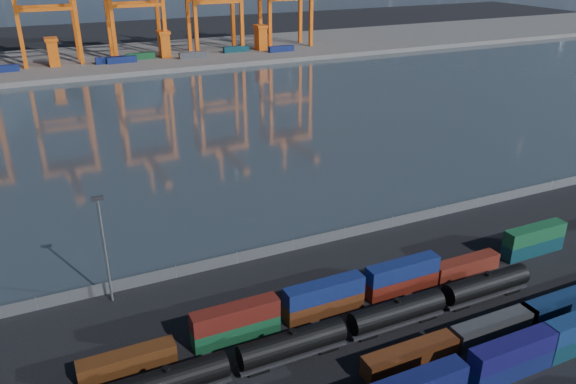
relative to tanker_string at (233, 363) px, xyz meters
name	(u,v)px	position (x,y,z in m)	size (l,w,h in m)	color
ground	(387,350)	(19.42, -3.64, -2.21)	(700.00, 700.00, 0.00)	black
harbor_water	(176,127)	(19.42, 101.36, -2.21)	(700.00, 700.00, 0.00)	#2B363E
far_quay	(115,59)	(19.42, 206.36, -1.21)	(700.00, 70.00, 2.00)	#514F4C
container_row_south	(525,354)	(32.34, -13.55, 0.13)	(139.81, 2.41, 5.14)	#3E4143
container_row_north	(341,295)	(18.52, 6.64, 0.03)	(128.80, 2.38, 5.07)	#0F1D4E
tanker_string	(233,363)	(0.00, 0.00, 0.00)	(91.87, 3.09, 4.42)	black
waterfront_fence	(293,245)	(19.42, 24.36, -1.21)	(160.12, 0.12, 2.20)	#595B5E
yard_light_mast	(104,244)	(-10.58, 22.36, 7.08)	(1.60, 0.40, 16.60)	slate
quay_containers	(92,62)	(8.42, 191.82, 1.09)	(172.58, 10.99, 2.60)	navy
straddle_carriers	(110,47)	(16.92, 196.36, 5.60)	(140.00, 7.00, 11.10)	#E95D10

